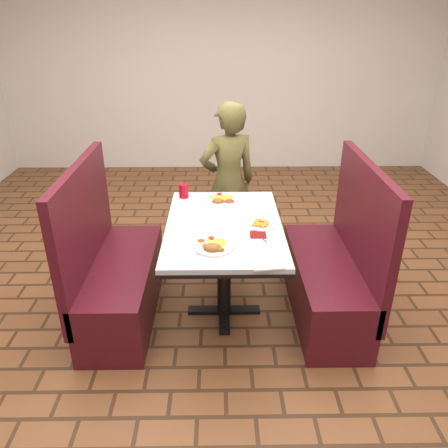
{
  "coord_description": "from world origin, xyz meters",
  "views": [
    {
      "loc": [
        -0.04,
        -2.72,
        2.07
      ],
      "look_at": [
        0.0,
        0.0,
        0.75
      ],
      "focal_mm": 35.0,
      "sensor_mm": 36.0,
      "label": 1
    }
  ],
  "objects": [
    {
      "name": "fork_utensil",
      "position": [
        -0.13,
        -0.37,
        0.76
      ],
      "size": [
        0.09,
        0.14,
        0.0
      ],
      "primitive_type": "cube",
      "rotation": [
        0.0,
        0.0,
        -0.54
      ],
      "color": "silver",
      "rests_on": "dining_table"
    },
    {
      "name": "spoon_utensil",
      "position": [
        0.24,
        -0.22,
        0.75
      ],
      "size": [
        0.06,
        0.11,
        0.0
      ],
      "primitive_type": "cube",
      "rotation": [
        0.0,
        0.0,
        0.46
      ],
      "color": "silver",
      "rests_on": "dining_table"
    },
    {
      "name": "knife_utensil",
      "position": [
        -0.08,
        -0.34,
        0.76
      ],
      "size": [
        0.03,
        0.17,
        0.0
      ],
      "primitive_type": "cube",
      "rotation": [
        0.0,
        0.0,
        0.13
      ],
      "color": "silver",
      "rests_on": "dining_table"
    },
    {
      "name": "booth_bench_left",
      "position": [
        -0.8,
        0.0,
        0.33
      ],
      "size": [
        0.47,
        1.2,
        1.17
      ],
      "color": "#4D111B",
      "rests_on": "ground"
    },
    {
      "name": "far_dinner_plate",
      "position": [
        -0.01,
        0.4,
        0.78
      ],
      "size": [
        0.27,
        0.27,
        0.07
      ],
      "rotation": [
        0.0,
        0.0,
        -0.21
      ],
      "color": "white",
      "rests_on": "dining_table"
    },
    {
      "name": "dining_table",
      "position": [
        0.0,
        0.0,
        0.65
      ],
      "size": [
        0.81,
        1.21,
        0.75
      ],
      "color": "silver",
      "rests_on": "ground"
    },
    {
      "name": "paper_napkin",
      "position": [
        0.24,
        -0.55,
        0.76
      ],
      "size": [
        0.19,
        0.15,
        0.01
      ],
      "primitive_type": "cube",
      "rotation": [
        0.0,
        0.0,
        0.12
      ],
      "color": "white",
      "rests_on": "dining_table"
    },
    {
      "name": "lettuce_shreds",
      "position": [
        0.04,
        0.06,
        0.75
      ],
      "size": [
        0.28,
        0.32,
        0.0
      ],
      "primitive_type": null,
      "color": "#9FCF52",
      "rests_on": "dining_table"
    },
    {
      "name": "plantain_plate",
      "position": [
        0.26,
        -0.03,
        0.76
      ],
      "size": [
        0.2,
        0.2,
        0.03
      ],
      "rotation": [
        0.0,
        0.0,
        0.16
      ],
      "color": "white",
      "rests_on": "dining_table"
    },
    {
      "name": "maroon_napkin",
      "position": [
        0.22,
        -0.17,
        0.75
      ],
      "size": [
        0.11,
        0.11,
        0.0
      ],
      "primitive_type": "cube",
      "rotation": [
        0.0,
        0.0,
        -0.02
      ],
      "color": "#5E0E0E",
      "rests_on": "dining_table"
    },
    {
      "name": "room",
      "position": [
        0.0,
        0.0,
        1.91
      ],
      "size": [
        7.0,
        7.04,
        2.82
      ],
      "color": "brown",
      "rests_on": "ground"
    },
    {
      "name": "diner_person",
      "position": [
        0.05,
        0.92,
        0.71
      ],
      "size": [
        0.61,
        0.5,
        1.43
      ],
      "primitive_type": "imported",
      "rotation": [
        0.0,
        0.0,
        3.49
      ],
      "color": "brown",
      "rests_on": "ground"
    },
    {
      "name": "red_tumbler",
      "position": [
        -0.31,
        0.49,
        0.81
      ],
      "size": [
        0.07,
        0.07,
        0.11
      ],
      "primitive_type": "cylinder",
      "color": "#B10B1D",
      "rests_on": "dining_table"
    },
    {
      "name": "booth_bench_right",
      "position": [
        0.8,
        0.0,
        0.33
      ],
      "size": [
        0.47,
        1.2,
        1.17
      ],
      "color": "#4D111B",
      "rests_on": "ground"
    },
    {
      "name": "near_dinner_plate",
      "position": [
        -0.07,
        -0.34,
        0.78
      ],
      "size": [
        0.25,
        0.25,
        0.08
      ],
      "rotation": [
        0.0,
        0.0,
        0.16
      ],
      "color": "white",
      "rests_on": "dining_table"
    }
  ]
}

